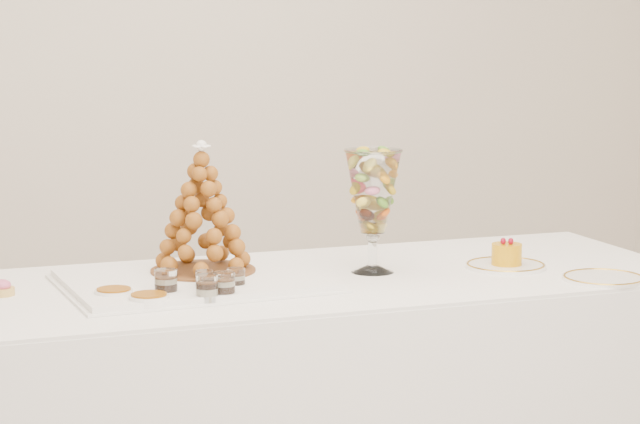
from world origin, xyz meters
name	(u,v)px	position (x,y,z in m)	size (l,w,h in m)	color
buffet_table	(322,413)	(0.09, 0.24, 0.39)	(2.08, 0.86, 0.78)	white
lace_tray	(194,281)	(-0.27, 0.25, 0.80)	(0.67, 0.50, 0.02)	white
macaron_vase	(373,193)	(0.25, 0.25, 1.01)	(0.16, 0.16, 0.35)	white
cake_plate	(506,266)	(0.63, 0.19, 0.79)	(0.23, 0.23, 0.01)	white
spare_plate	(604,278)	(0.81, -0.05, 0.79)	(0.23, 0.23, 0.01)	white
pink_tart	(2,289)	(-0.77, 0.29, 0.80)	(0.07, 0.07, 0.04)	tan
verrine_a	(166,285)	(-0.38, 0.10, 0.82)	(0.06, 0.06, 0.08)	white
verrine_b	(205,283)	(-0.27, 0.12, 0.82)	(0.05, 0.05, 0.06)	white
verrine_c	(236,280)	(-0.19, 0.12, 0.82)	(0.05, 0.05, 0.06)	white
verrine_d	(207,289)	(-0.29, 0.02, 0.82)	(0.06, 0.06, 0.07)	white
verrine_e	(224,287)	(-0.24, 0.03, 0.82)	(0.06, 0.06, 0.08)	white
ramekin_back	(114,296)	(-0.51, 0.12, 0.80)	(0.10, 0.10, 0.03)	white
ramekin_front	(149,301)	(-0.43, 0.03, 0.80)	(0.10, 0.10, 0.03)	white
croquembouche	(202,208)	(-0.23, 0.31, 0.98)	(0.29, 0.29, 0.36)	brown
mousse_cake	(507,254)	(0.63, 0.18, 0.83)	(0.09, 0.09, 0.08)	orange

